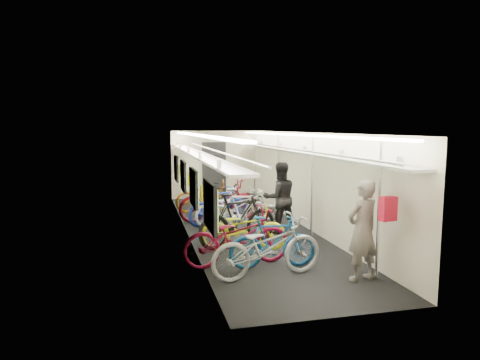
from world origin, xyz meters
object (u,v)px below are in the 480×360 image
bicycle_1 (273,242)px  passenger_mid (280,198)px  bicycle_0 (267,247)px  passenger_near (362,230)px  backpack (388,209)px

bicycle_1 → passenger_mid: 2.63m
bicycle_0 → passenger_near: 1.59m
passenger_mid → backpack: bearing=97.2°
bicycle_0 → passenger_near: size_ratio=1.18×
passenger_mid → backpack: (0.49, -3.77, 0.43)m
passenger_mid → bicycle_0: bearing=67.5°
passenger_near → passenger_mid: bearing=-101.0°
bicycle_1 → passenger_near: size_ratio=0.94×
passenger_mid → backpack: passenger_mid is taller
passenger_near → backpack: (0.18, -0.43, 0.43)m
bicycle_0 → bicycle_1: bearing=-37.2°
bicycle_0 → passenger_near: (1.48, -0.48, 0.32)m
bicycle_1 → bicycle_0: bearing=155.2°
passenger_near → backpack: size_ratio=4.45×
passenger_mid → backpack: 3.83m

